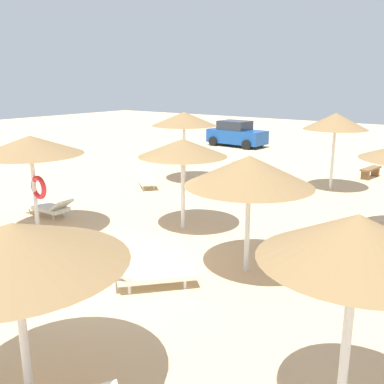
# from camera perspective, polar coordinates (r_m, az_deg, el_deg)

# --- Properties ---
(ground_plane) EXTENTS (80.00, 80.00, 0.00)m
(ground_plane) POSITION_cam_1_polar(r_m,az_deg,el_deg) (11.03, -9.45, -9.22)
(ground_plane) COLOR #DBBA8C
(parasol_0) EXTENTS (2.84, 2.84, 3.07)m
(parasol_0) POSITION_cam_1_polar(r_m,az_deg,el_deg) (19.06, -1.05, 9.59)
(parasol_0) COLOR silver
(parasol_0) RESTS_ON ground
(parasol_1) EXTENTS (3.00, 3.00, 2.88)m
(parasol_1) POSITION_cam_1_polar(r_m,az_deg,el_deg) (13.24, -20.50, 5.70)
(parasol_1) COLOR silver
(parasol_1) RESTS_ON ground
(parasol_2) EXTENTS (3.04, 3.04, 2.62)m
(parasol_2) POSITION_cam_1_polar(r_m,az_deg,el_deg) (6.15, -22.46, -6.35)
(parasol_2) COLOR silver
(parasol_2) RESTS_ON ground
(parasol_3) EXTENTS (2.31, 2.31, 2.93)m
(parasol_3) POSITION_cam_1_polar(r_m,az_deg,el_deg) (5.37, 20.85, -5.80)
(parasol_3) COLOR silver
(parasol_3) RESTS_ON ground
(parasol_5) EXTENTS (2.94, 2.94, 2.78)m
(parasol_5) POSITION_cam_1_polar(r_m,az_deg,el_deg) (9.80, 7.54, 2.75)
(parasol_5) COLOR silver
(parasol_5) RESTS_ON ground
(parasol_7) EXTENTS (2.63, 2.63, 2.75)m
(parasol_7) POSITION_cam_1_polar(r_m,az_deg,el_deg) (12.72, -1.24, 5.81)
(parasol_7) COLOR silver
(parasol_7) RESTS_ON ground
(parasol_8) EXTENTS (2.55, 2.55, 3.14)m
(parasol_8) POSITION_cam_1_polar(r_m,az_deg,el_deg) (18.38, 18.38, 8.81)
(parasol_8) COLOR silver
(parasol_8) RESTS_ON ground
(lounger_0) EXTENTS (1.87, 1.72, 0.66)m
(lounger_0) POSITION_cam_1_polar(r_m,az_deg,el_deg) (18.59, -6.08, 1.74)
(lounger_0) COLOR silver
(lounger_0) RESTS_ON ground
(lounger_1) EXTENTS (1.94, 0.75, 0.67)m
(lounger_1) POSITION_cam_1_polar(r_m,az_deg,el_deg) (15.16, -18.36, -1.88)
(lounger_1) COLOR silver
(lounger_1) RESTS_ON ground
(lounger_5) EXTENTS (1.74, 1.84, 0.68)m
(lounger_5) POSITION_cam_1_polar(r_m,az_deg,el_deg) (9.63, -5.60, -10.68)
(lounger_5) COLOR silver
(lounger_5) RESTS_ON ground
(bench_0) EXTENTS (0.51, 1.53, 0.49)m
(bench_0) POSITION_cam_1_polar(r_m,az_deg,el_deg) (22.03, 6.67, 3.82)
(bench_0) COLOR brown
(bench_0) RESTS_ON ground
(bench_1) EXTENTS (0.61, 1.54, 0.49)m
(bench_1) POSITION_cam_1_polar(r_m,az_deg,el_deg) (21.62, 22.44, 2.61)
(bench_1) COLOR brown
(bench_1) RESTS_ON ground
(parked_car) EXTENTS (4.08, 2.15, 1.72)m
(parked_car) POSITION_cam_1_polar(r_m,az_deg,el_deg) (29.91, 5.86, 7.58)
(parked_car) COLOR #194C9E
(parked_car) RESTS_ON ground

